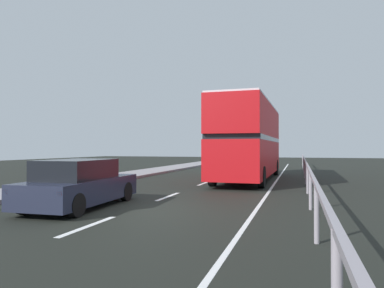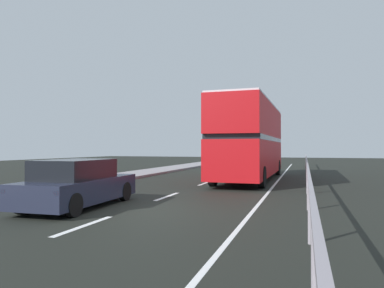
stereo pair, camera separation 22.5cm
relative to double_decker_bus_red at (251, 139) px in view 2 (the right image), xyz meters
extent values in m
cube|color=black|center=(-1.98, -10.68, -2.37)|extent=(73.15, 120.00, 0.10)
cube|color=silver|center=(-1.98, -13.10, -2.32)|extent=(0.16, 2.28, 0.01)
cube|color=silver|center=(-1.98, -7.88, -2.32)|extent=(0.16, 2.28, 0.01)
cube|color=silver|center=(-1.98, -2.66, -2.32)|extent=(0.16, 2.28, 0.01)
cube|color=silver|center=(-1.98, 2.56, -2.32)|extent=(0.16, 2.28, 0.01)
cube|color=silver|center=(-1.98, 7.78, -2.32)|extent=(0.16, 2.28, 0.01)
cube|color=silver|center=(-1.98, 13.00, -2.32)|extent=(0.16, 2.28, 0.01)
cube|color=silver|center=(-1.98, 18.22, -2.32)|extent=(0.16, 2.28, 0.01)
cube|color=silver|center=(1.52, -1.68, -2.32)|extent=(0.12, 46.00, 0.01)
cube|color=gray|center=(3.05, -1.68, -1.21)|extent=(0.08, 42.00, 0.08)
cylinder|color=gray|center=(3.05, -13.13, -1.77)|extent=(0.10, 0.10, 1.11)
cylinder|color=gray|center=(3.05, -9.31, -1.77)|extent=(0.10, 0.10, 1.11)
cylinder|color=gray|center=(3.05, -5.49, -1.77)|extent=(0.10, 0.10, 1.11)
cylinder|color=gray|center=(3.05, -1.68, -1.77)|extent=(0.10, 0.10, 1.11)
cylinder|color=gray|center=(3.05, 2.14, -1.77)|extent=(0.10, 0.10, 1.11)
cylinder|color=gray|center=(3.05, 5.96, -1.77)|extent=(0.10, 0.10, 1.11)
cylinder|color=gray|center=(3.05, 9.78, -1.77)|extent=(0.10, 0.10, 1.11)
cylinder|color=gray|center=(3.05, 13.60, -1.77)|extent=(0.10, 0.10, 1.11)
cylinder|color=gray|center=(3.05, 17.41, -1.77)|extent=(0.10, 0.10, 1.11)
cube|color=red|center=(0.00, -0.01, -1.04)|extent=(2.68, 11.13, 1.86)
cube|color=black|center=(0.00, -0.01, 0.01)|extent=(2.69, 10.69, 0.24)
cube|color=red|center=(0.00, -0.01, 1.02)|extent=(2.68, 11.13, 1.79)
cube|color=silver|center=(0.00, -0.01, 1.96)|extent=(2.62, 10.91, 0.10)
cube|color=black|center=(0.08, 5.52, -0.95)|extent=(2.26, 0.07, 1.30)
cube|color=yellow|center=(0.08, 5.52, 1.47)|extent=(1.51, 0.06, 0.28)
cylinder|color=black|center=(-1.10, 4.16, -1.82)|extent=(0.29, 1.00, 1.00)
cylinder|color=black|center=(1.22, 4.12, -1.82)|extent=(0.29, 1.00, 1.00)
cylinder|color=black|center=(-1.21, -3.94, -1.82)|extent=(0.29, 1.00, 1.00)
cylinder|color=black|center=(1.10, -3.97, -1.82)|extent=(0.29, 1.00, 1.00)
cube|color=#202538|center=(-3.76, -10.82, -1.79)|extent=(1.97, 4.48, 0.70)
cube|color=black|center=(-3.75, -11.04, -1.15)|extent=(1.68, 2.49, 0.59)
cube|color=red|center=(-4.47, -13.02, -1.62)|extent=(0.16, 0.07, 0.12)
cube|color=red|center=(-2.87, -12.96, -1.62)|extent=(0.16, 0.07, 0.12)
cylinder|color=black|center=(-4.64, -9.34, -2.00)|extent=(0.23, 0.65, 0.64)
cylinder|color=black|center=(-3.00, -9.28, -2.00)|extent=(0.23, 0.65, 0.64)
cylinder|color=black|center=(-4.52, -12.35, -2.00)|extent=(0.23, 0.65, 0.64)
cylinder|color=black|center=(-2.88, -12.29, -2.00)|extent=(0.23, 0.65, 0.64)
camera|label=1|loc=(2.74, -20.29, -0.49)|focal=33.03mm
camera|label=2|loc=(2.96, -20.22, -0.49)|focal=33.03mm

